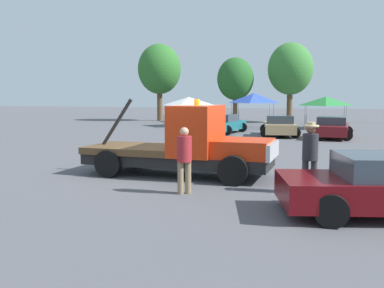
# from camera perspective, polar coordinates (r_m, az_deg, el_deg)

# --- Properties ---
(ground_plane) EXTENTS (160.00, 160.00, 0.00)m
(ground_plane) POSITION_cam_1_polar(r_m,az_deg,el_deg) (14.09, -1.95, -4.18)
(ground_plane) COLOR #545459
(tow_truck) EXTENTS (6.27, 2.45, 2.51)m
(tow_truck) POSITION_cam_1_polar(r_m,az_deg,el_deg) (13.81, -0.46, -0.33)
(tow_truck) COLOR black
(tow_truck) RESTS_ON ground
(person_near_truck) EXTENTS (0.42, 0.42, 1.91)m
(person_near_truck) POSITION_cam_1_polar(r_m,az_deg,el_deg) (11.74, 15.47, -0.98)
(person_near_truck) COLOR #38383D
(person_near_truck) RESTS_ON ground
(person_at_hood) EXTENTS (0.39, 0.39, 1.78)m
(person_at_hood) POSITION_cam_1_polar(r_m,az_deg,el_deg) (11.28, -1.03, -1.55)
(person_at_hood) COLOR #847051
(person_at_hood) RESTS_ON ground
(parked_car_teal) EXTENTS (2.95, 4.75, 1.34)m
(parked_car_teal) POSITION_cam_1_polar(r_m,az_deg,el_deg) (30.01, 4.12, 2.68)
(parked_car_teal) COLOR #196670
(parked_car_teal) RESTS_ON ground
(parked_car_tan) EXTENTS (2.87, 4.75, 1.34)m
(parked_car_tan) POSITION_cam_1_polar(r_m,az_deg,el_deg) (28.48, 11.58, 2.37)
(parked_car_tan) COLOR tan
(parked_car_tan) RESTS_ON ground
(parked_car_maroon) EXTENTS (2.69, 4.66, 1.34)m
(parked_car_maroon) POSITION_cam_1_polar(r_m,az_deg,el_deg) (27.81, 18.14, 2.09)
(parked_car_maroon) COLOR maroon
(parked_car_maroon) RESTS_ON ground
(canopy_tent_white) EXTENTS (3.44, 3.44, 2.51)m
(canopy_tent_white) POSITION_cam_1_polar(r_m,az_deg,el_deg) (36.98, -0.44, 5.73)
(canopy_tent_white) COLOR #9E9EA3
(canopy_tent_white) RESTS_ON ground
(canopy_tent_blue) EXTENTS (3.05, 3.05, 2.83)m
(canopy_tent_blue) POSITION_cam_1_polar(r_m,az_deg,el_deg) (35.18, 8.23, 6.08)
(canopy_tent_blue) COLOR #9E9EA3
(canopy_tent_blue) RESTS_ON ground
(canopy_tent_green) EXTENTS (3.09, 3.09, 2.56)m
(canopy_tent_green) POSITION_cam_1_polar(r_m,az_deg,el_deg) (35.59, 17.40, 5.48)
(canopy_tent_green) COLOR #9E9EA3
(canopy_tent_green) RESTS_ON ground
(tree_left) EXTENTS (4.33, 4.33, 7.74)m
(tree_left) POSITION_cam_1_polar(r_m,az_deg,el_deg) (43.07, 12.98, 9.71)
(tree_left) COLOR brown
(tree_left) RESTS_ON ground
(tree_center) EXTENTS (3.53, 3.53, 6.31)m
(tree_center) POSITION_cam_1_polar(r_m,az_deg,el_deg) (42.13, 5.80, 8.61)
(tree_center) COLOR brown
(tree_center) RESTS_ON ground
(tree_right) EXTENTS (4.48, 4.48, 8.01)m
(tree_right) POSITION_cam_1_polar(r_m,az_deg,el_deg) (45.41, -4.36, 9.90)
(tree_right) COLOR brown
(tree_right) RESTS_ON ground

